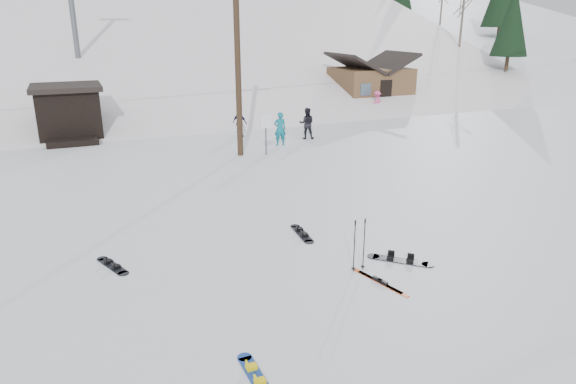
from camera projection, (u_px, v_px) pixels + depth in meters
name	position (u px, v px, depth m)	size (l,w,h in m)	color
ground	(360.00, 320.00, 10.49)	(200.00, 200.00, 0.00)	white
ski_slope	(123.00, 176.00, 62.29)	(60.00, 75.00, 45.00)	white
ridge_right	(408.00, 148.00, 71.73)	(34.00, 85.00, 36.00)	white
treeline_right	(441.00, 73.00, 60.53)	(20.00, 60.00, 10.00)	black
treeline_crest	(95.00, 58.00, 85.57)	(50.00, 6.00, 10.00)	black
utility_pole	(237.00, 49.00, 21.97)	(2.00, 0.26, 9.00)	#3A2819
trail_sign	(266.00, 127.00, 23.09)	(0.50, 0.09, 1.85)	#595B60
lift_hut	(69.00, 112.00, 26.48)	(3.40, 4.10, 2.75)	black
cabin	(370.00, 85.00, 36.54)	(5.39, 4.40, 3.77)	brown
hero_snowboard	(256.00, 376.00, 8.79)	(0.28, 1.42, 0.10)	#173B96
hero_skis	(380.00, 282.00, 11.98)	(0.51, 1.66, 0.09)	#D24415
ski_poles	(359.00, 244.00, 12.39)	(0.37, 0.10, 1.33)	black
board_scatter_b	(112.00, 265.00, 12.78)	(0.68, 1.32, 0.10)	black
board_scatter_d	(400.00, 260.00, 13.06)	(1.31, 1.26, 0.12)	black
board_scatter_f	(302.00, 233.00, 14.71)	(0.38, 1.48, 0.10)	black
skier_teal	(280.00, 129.00, 25.07)	(0.60, 0.39, 1.64)	#0C6878
skier_dark	(307.00, 123.00, 26.48)	(0.78, 0.61, 1.61)	black
skier_pink	(377.00, 102.00, 33.99)	(0.94, 0.54, 1.46)	#D84C86
skier_navy	(240.00, 123.00, 26.92)	(0.87, 0.36, 1.49)	#1B193F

